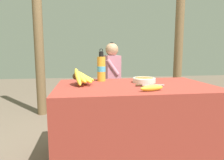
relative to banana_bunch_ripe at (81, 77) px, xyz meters
The scene contains 12 objects.
ground_plane 0.92m from the banana_bunch_ripe, ahead, with size 12.00×12.00×0.00m, color brown.
market_counter 0.64m from the banana_bunch_ripe, ahead, with size 1.37×0.85×0.71m.
banana_bunch_ripe is the anchor object (origin of this frame).
serving_bowl 0.60m from the banana_bunch_ripe, ahead, with size 0.22×0.22×0.05m.
water_bottle 0.29m from the banana_bunch_ripe, 45.59° to the left, with size 0.08×0.08×0.32m.
loose_banana_front 0.64m from the banana_bunch_ripe, 33.74° to the right, with size 0.20×0.09×0.05m.
knife 0.57m from the banana_bunch_ripe, 15.43° to the right, with size 0.25×0.04×0.02m.
wooden_bench 1.40m from the banana_bunch_ripe, 68.23° to the left, with size 1.52×0.32×0.45m.
seated_vendor 1.28m from the banana_bunch_ripe, 71.47° to the left, with size 0.42×0.40×1.14m.
banana_bunch_green 1.59m from the banana_bunch_ripe, 52.74° to the left, with size 0.17×0.30×0.14m.
support_post_near 1.73m from the banana_bunch_ripe, 113.59° to the left, with size 0.14×0.14×2.75m.
support_post_far 2.29m from the banana_bunch_ripe, 42.25° to the left, with size 0.14×0.14×2.75m.
Camera 1 is at (-0.45, -1.70, 1.01)m, focal length 32.00 mm.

